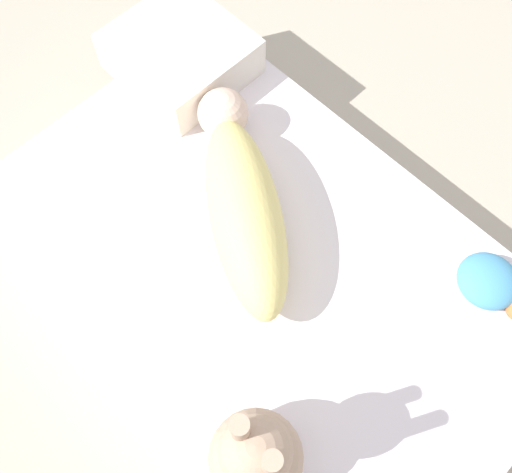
{
  "coord_description": "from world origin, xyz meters",
  "views": [
    {
      "loc": [
        0.35,
        -0.38,
        1.41
      ],
      "look_at": [
        -0.04,
        0.01,
        0.23
      ],
      "focal_mm": 42.0,
      "sensor_mm": 36.0,
      "label": 1
    }
  ],
  "objects_px": {
    "swaddled_baby": "(242,201)",
    "turtle_plush": "(492,284)",
    "pillow": "(181,54)",
    "bunny_plush": "(256,455)"
  },
  "relations": [
    {
      "from": "swaddled_baby",
      "to": "turtle_plush",
      "type": "height_order",
      "value": "swaddled_baby"
    },
    {
      "from": "swaddled_baby",
      "to": "pillow",
      "type": "distance_m",
      "value": 0.47
    },
    {
      "from": "turtle_plush",
      "to": "pillow",
      "type": "bearing_deg",
      "value": -176.01
    },
    {
      "from": "swaddled_baby",
      "to": "bunny_plush",
      "type": "distance_m",
      "value": 0.53
    },
    {
      "from": "swaddled_baby",
      "to": "pillow",
      "type": "height_order",
      "value": "swaddled_baby"
    },
    {
      "from": "pillow",
      "to": "turtle_plush",
      "type": "bearing_deg",
      "value": 3.99
    },
    {
      "from": "swaddled_baby",
      "to": "bunny_plush",
      "type": "xyz_separation_m",
      "value": [
        0.4,
        -0.35,
        0.04
      ]
    },
    {
      "from": "pillow",
      "to": "bunny_plush",
      "type": "height_order",
      "value": "bunny_plush"
    },
    {
      "from": "swaddled_baby",
      "to": "turtle_plush",
      "type": "bearing_deg",
      "value": -119.62
    },
    {
      "from": "bunny_plush",
      "to": "turtle_plush",
      "type": "xyz_separation_m",
      "value": [
        0.1,
        0.6,
        -0.09
      ]
    }
  ]
}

